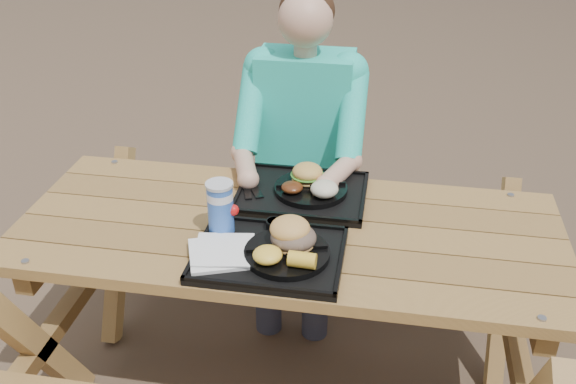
# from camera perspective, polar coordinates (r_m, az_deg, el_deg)

# --- Properties ---
(picnic_table) EXTENTS (1.80, 1.49, 0.75)m
(picnic_table) POSITION_cam_1_polar(r_m,az_deg,el_deg) (2.34, 0.00, -10.78)
(picnic_table) COLOR #999999
(picnic_table) RESTS_ON ground
(tray_near) EXTENTS (0.45, 0.35, 0.02)m
(tray_near) POSITION_cam_1_polar(r_m,az_deg,el_deg) (1.96, -1.66, -5.69)
(tray_near) COLOR black
(tray_near) RESTS_ON picnic_table
(tray_far) EXTENTS (0.45, 0.35, 0.02)m
(tray_far) POSITION_cam_1_polar(r_m,az_deg,el_deg) (2.28, 1.26, -0.20)
(tray_far) COLOR black
(tray_far) RESTS_ON picnic_table
(plate_near) EXTENTS (0.26, 0.26, 0.02)m
(plate_near) POSITION_cam_1_polar(r_m,az_deg,el_deg) (1.94, -0.10, -5.46)
(plate_near) COLOR black
(plate_near) RESTS_ON tray_near
(plate_far) EXTENTS (0.26, 0.26, 0.02)m
(plate_far) POSITION_cam_1_polar(r_m,az_deg,el_deg) (2.27, 2.05, 0.29)
(plate_far) COLOR black
(plate_far) RESTS_ON tray_far
(napkin_stack) EXTENTS (0.23, 0.23, 0.02)m
(napkin_stack) POSITION_cam_1_polar(r_m,az_deg,el_deg) (1.95, -6.11, -5.37)
(napkin_stack) COLOR white
(napkin_stack) RESTS_ON tray_near
(soda_cup) EXTENTS (0.08, 0.08, 0.17)m
(soda_cup) POSITION_cam_1_polar(r_m,az_deg,el_deg) (2.03, -6.01, -1.51)
(soda_cup) COLOR #174AB1
(soda_cup) RESTS_ON tray_near
(condiment_bbq) EXTENTS (0.06, 0.06, 0.03)m
(condiment_bbq) POSITION_cam_1_polar(r_m,az_deg,el_deg) (2.06, -1.19, -2.95)
(condiment_bbq) COLOR black
(condiment_bbq) RESTS_ON tray_near
(condiment_mustard) EXTENTS (0.05, 0.05, 0.03)m
(condiment_mustard) POSITION_cam_1_polar(r_m,az_deg,el_deg) (2.05, 0.76, -3.19)
(condiment_mustard) COLOR yellow
(condiment_mustard) RESTS_ON tray_near
(sandwich) EXTENTS (0.13, 0.13, 0.13)m
(sandwich) POSITION_cam_1_polar(r_m,az_deg,el_deg) (1.92, 0.49, -3.06)
(sandwich) COLOR #D99B4C
(sandwich) RESTS_ON plate_near
(mac_cheese) EXTENTS (0.09, 0.09, 0.04)m
(mac_cheese) POSITION_cam_1_polar(r_m,az_deg,el_deg) (1.88, -1.83, -5.61)
(mac_cheese) COLOR yellow
(mac_cheese) RESTS_ON plate_near
(corn_cob) EXTENTS (0.08, 0.08, 0.05)m
(corn_cob) POSITION_cam_1_polar(r_m,az_deg,el_deg) (1.85, 1.26, -6.05)
(corn_cob) COLOR yellow
(corn_cob) RESTS_ON plate_near
(cutlery_far) EXTENTS (0.10, 0.16, 0.01)m
(cutlery_far) POSITION_cam_1_polar(r_m,az_deg,el_deg) (2.30, -3.08, 0.46)
(cutlery_far) COLOR black
(cutlery_far) RESTS_ON tray_far
(burger) EXTENTS (0.11, 0.11, 0.10)m
(burger) POSITION_cam_1_polar(r_m,az_deg,el_deg) (2.28, 1.73, 2.12)
(burger) COLOR gold
(burger) RESTS_ON plate_far
(baked_beans) EXTENTS (0.08, 0.08, 0.03)m
(baked_beans) POSITION_cam_1_polar(r_m,az_deg,el_deg) (2.23, 0.37, 0.42)
(baked_beans) COLOR #542710
(baked_beans) RESTS_ON plate_far
(potato_salad) EXTENTS (0.10, 0.10, 0.05)m
(potato_salad) POSITION_cam_1_polar(r_m,az_deg,el_deg) (2.20, 3.25, 0.28)
(potato_salad) COLOR beige
(potato_salad) RESTS_ON plate_far
(diner) EXTENTS (0.48, 0.84, 1.28)m
(diner) POSITION_cam_1_polar(r_m,az_deg,el_deg) (2.72, 1.41, 2.21)
(diner) COLOR teal
(diner) RESTS_ON ground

